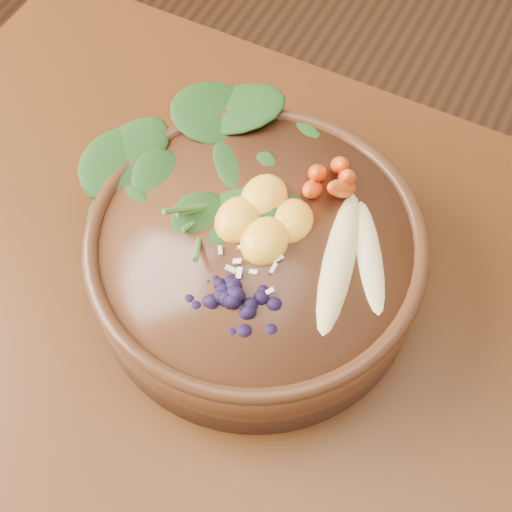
% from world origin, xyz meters
% --- Properties ---
extents(stoneware_bowl, '(0.39, 0.39, 0.09)m').
position_xyz_m(stoneware_bowl, '(-0.31, 0.13, 0.79)').
color(stoneware_bowl, '#512A16').
rests_on(stoneware_bowl, dining_table).
extents(kale_heap, '(0.25, 0.23, 0.05)m').
position_xyz_m(kale_heap, '(-0.38, 0.19, 0.86)').
color(kale_heap, '#204217').
rests_on(kale_heap, stoneware_bowl).
extents(carrot_cluster, '(0.08, 0.08, 0.09)m').
position_xyz_m(carrot_cluster, '(-0.27, 0.23, 0.88)').
color(carrot_cluster, '#FE5A1E').
rests_on(carrot_cluster, stoneware_bowl).
extents(banana_halves, '(0.12, 0.19, 0.03)m').
position_xyz_m(banana_halves, '(-0.22, 0.15, 0.85)').
color(banana_halves, '#E0CC84').
rests_on(banana_halves, stoneware_bowl).
extents(mandarin_cluster, '(0.11, 0.12, 0.04)m').
position_xyz_m(mandarin_cluster, '(-0.32, 0.15, 0.86)').
color(mandarin_cluster, '#FEAC26').
rests_on(mandarin_cluster, stoneware_bowl).
extents(blueberry_pile, '(0.17, 0.14, 0.05)m').
position_xyz_m(blueberry_pile, '(-0.30, 0.06, 0.86)').
color(blueberry_pile, black).
rests_on(blueberry_pile, stoneware_bowl).
extents(coconut_flakes, '(0.12, 0.10, 0.01)m').
position_xyz_m(coconut_flakes, '(-0.31, 0.11, 0.84)').
color(coconut_flakes, white).
rests_on(coconut_flakes, stoneware_bowl).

